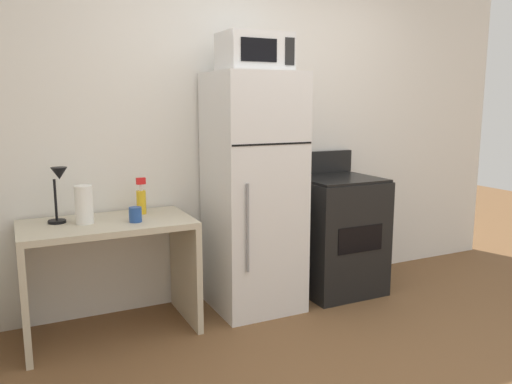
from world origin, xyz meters
name	(u,v)px	position (x,y,z in m)	size (l,w,h in m)	color
wall_back_white	(251,128)	(0.00, 1.70, 1.30)	(5.00, 0.10, 2.60)	white
desk	(109,257)	(-1.20, 1.33, 0.52)	(1.07, 0.60, 0.75)	beige
desk_lamp	(58,185)	(-1.47, 1.41, 0.99)	(0.14, 0.12, 0.35)	black
paper_towel_roll	(84,205)	(-1.33, 1.33, 0.87)	(0.11, 0.11, 0.24)	white
spray_bottle	(141,199)	(-0.94, 1.46, 0.85)	(0.06, 0.06, 0.25)	yellow
coffee_mug	(135,215)	(-1.04, 1.24, 0.80)	(0.08, 0.08, 0.10)	#264C99
refrigerator	(253,193)	(-0.16, 1.33, 0.85)	(0.60, 0.62, 1.70)	white
microwave	(255,52)	(-0.16, 1.31, 1.83)	(0.46, 0.35, 0.26)	silver
oven_range	(337,234)	(0.58, 1.33, 0.47)	(0.62, 0.61, 1.10)	black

